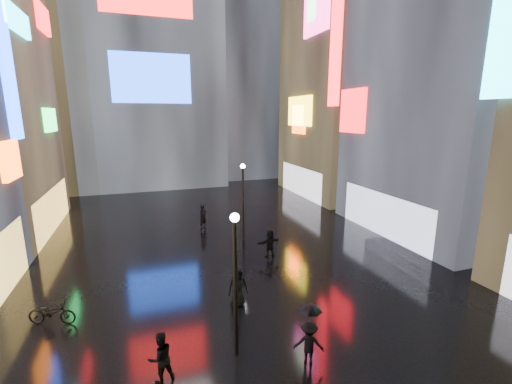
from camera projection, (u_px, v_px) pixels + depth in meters
name	position (u px, v px, depth m)	size (l,w,h in m)	color
ground	(218.00, 239.00, 23.37)	(140.00, 140.00, 0.00)	black
building_right_mid	(463.00, 10.00, 22.32)	(10.28, 13.70, 30.00)	black
building_right_far	(348.00, 57.00, 34.54)	(10.28, 12.00, 28.00)	black
tower_main	(144.00, 4.00, 39.96)	(16.00, 14.20, 42.00)	black
tower_flank_right	(238.00, 49.00, 46.47)	(12.00, 12.00, 34.00)	black
tower_flank_left	(42.00, 70.00, 36.45)	(10.00, 10.00, 26.00)	black
lamp_near	(235.00, 278.00, 11.46)	(0.30, 0.30, 5.20)	black
lamp_far	(243.00, 198.00, 22.55)	(0.30, 0.30, 5.20)	black
pedestrian_1	(161.00, 357.00, 10.73)	(0.81, 0.63, 1.68)	black
pedestrian_2	(309.00, 343.00, 11.48)	(1.01, 0.58, 1.57)	black
pedestrian_4	(238.00, 287.00, 15.00)	(0.89, 0.58, 1.82)	black
pedestrian_5	(270.00, 243.00, 20.29)	(1.54, 0.49, 1.66)	black
pedestrian_6	(203.00, 216.00, 25.39)	(0.67, 0.44, 1.83)	black
umbrella_1	(310.00, 313.00, 11.24)	(0.75, 0.75, 0.66)	black
umbrella_2	(237.00, 258.00, 14.71)	(0.94, 0.96, 0.86)	black
bicycle	(52.00, 313.00, 13.76)	(0.66, 1.90, 1.00)	black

